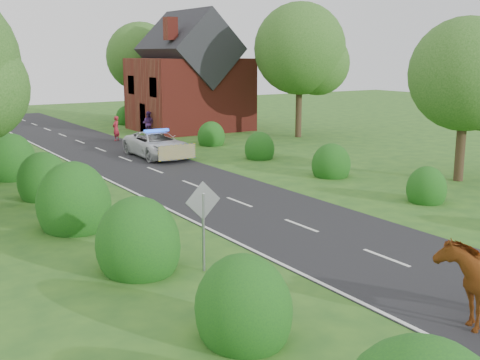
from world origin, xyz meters
TOP-DOWN VIEW (x-y plane):
  - ground at (0.00, 0.00)m, footprint 120.00×120.00m
  - road at (0.00, 15.00)m, footprint 6.00×70.00m
  - road_markings at (-1.60, 12.93)m, footprint 4.96×70.00m
  - hedgerow_left at (-6.51, 11.69)m, footprint 2.75×50.41m
  - hedgerow_right at (6.60, 11.21)m, footprint 2.10×45.78m
  - tree_right_a at (11.23, 5.87)m, footprint 5.33×5.20m
  - tree_right_b at (14.29, 21.84)m, footprint 6.56×6.40m
  - tree_right_c at (9.27, 37.85)m, footprint 6.15×6.00m
  - road_sign at (-5.00, 2.00)m, footprint 1.06×0.08m
  - house at (9.49, 30.00)m, footprint 8.00×7.40m
  - police_van at (1.84, 19.66)m, footprint 2.55×5.39m
  - pedestrian_red at (2.27, 27.15)m, footprint 0.74×0.70m
  - pedestrian_purple at (5.24, 28.42)m, footprint 1.08×1.08m

SIDE VIEW (x-z plane):
  - ground at x=0.00m, z-range 0.00..0.00m
  - road at x=0.00m, z-range 0.00..0.02m
  - road_markings at x=-1.60m, z-range 0.02..0.03m
  - hedgerow_right at x=6.60m, z-range -0.50..1.60m
  - police_van at x=1.84m, z-range -0.07..1.54m
  - hedgerow_left at x=-6.51m, z-range -0.75..2.25m
  - pedestrian_red at x=2.27m, z-range 0.00..1.71m
  - pedestrian_purple at x=5.24m, z-range 0.00..1.77m
  - road_sign at x=-5.00m, z-range 0.39..2.92m
  - house at x=9.49m, z-range -0.80..8.37m
  - tree_right_a at x=11.23m, z-range 0.96..8.52m
  - tree_right_c at x=9.27m, z-range 1.05..9.63m
  - tree_right_b at x=14.29m, z-range 1.24..10.64m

